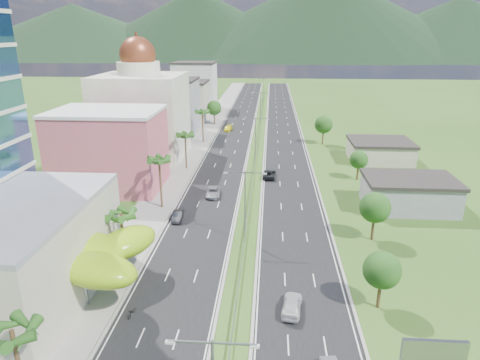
# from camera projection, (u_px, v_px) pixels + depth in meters

# --- Properties ---
(ground) EXTENTS (500.00, 500.00, 0.00)m
(ground) POSITION_uv_depth(u_px,v_px,m) (240.00, 278.00, 54.24)
(ground) COLOR #2D5119
(ground) RESTS_ON ground
(road_left) EXTENTS (11.00, 260.00, 0.04)m
(road_left) POSITION_uv_depth(u_px,v_px,m) (237.00, 128.00, 139.59)
(road_left) COLOR black
(road_left) RESTS_ON ground
(road_right) EXTENTS (11.00, 260.00, 0.04)m
(road_right) POSITION_uv_depth(u_px,v_px,m) (283.00, 128.00, 138.58)
(road_right) COLOR black
(road_right) RESTS_ON ground
(sidewalk_left) EXTENTS (7.00, 260.00, 0.12)m
(sidewalk_left) POSITION_uv_depth(u_px,v_px,m) (208.00, 127.00, 140.22)
(sidewalk_left) COLOR gray
(sidewalk_left) RESTS_ON ground
(median_guardrail) EXTENTS (0.10, 216.06, 0.76)m
(median_guardrail) POSITION_uv_depth(u_px,v_px,m) (258.00, 139.00, 121.91)
(median_guardrail) COLOR gray
(median_guardrail) RESTS_ON ground
(streetlight_median_b) EXTENTS (6.04, 0.25, 11.00)m
(streetlight_median_b) POSITION_uv_depth(u_px,v_px,m) (245.00, 199.00, 61.47)
(streetlight_median_b) COLOR gray
(streetlight_median_b) RESTS_ON ground
(streetlight_median_c) EXTENTS (6.04, 0.25, 11.00)m
(streetlight_median_c) POSITION_uv_depth(u_px,v_px,m) (255.00, 136.00, 99.18)
(streetlight_median_c) COLOR gray
(streetlight_median_c) RESTS_ON ground
(streetlight_median_d) EXTENTS (6.04, 0.25, 11.00)m
(streetlight_median_d) POSITION_uv_depth(u_px,v_px,m) (260.00, 105.00, 141.60)
(streetlight_median_d) COLOR gray
(streetlight_median_d) RESTS_ON ground
(streetlight_median_e) EXTENTS (6.04, 0.25, 11.00)m
(streetlight_median_e) POSITION_uv_depth(u_px,v_px,m) (263.00, 88.00, 184.02)
(streetlight_median_e) COLOR gray
(streetlight_median_e) RESTS_ON ground
(lime_canopy) EXTENTS (18.00, 15.00, 7.40)m
(lime_canopy) POSITION_uv_depth(u_px,v_px,m) (68.00, 253.00, 50.19)
(lime_canopy) COLOR #87BA12
(lime_canopy) RESTS_ON ground
(pink_shophouse) EXTENTS (20.00, 15.00, 15.00)m
(pink_shophouse) POSITION_uv_depth(u_px,v_px,m) (110.00, 151.00, 83.85)
(pink_shophouse) COLOR #CC5468
(pink_shophouse) RESTS_ON ground
(domed_building) EXTENTS (20.00, 20.00, 28.70)m
(domed_building) POSITION_uv_depth(u_px,v_px,m) (142.00, 111.00, 104.27)
(domed_building) COLOR beige
(domed_building) RESTS_ON ground
(midrise_grey) EXTENTS (16.00, 15.00, 16.00)m
(midrise_grey) POSITION_uv_depth(u_px,v_px,m) (170.00, 108.00, 128.87)
(midrise_grey) COLOR gray
(midrise_grey) RESTS_ON ground
(midrise_beige) EXTENTS (16.00, 15.00, 13.00)m
(midrise_beige) POSITION_uv_depth(u_px,v_px,m) (184.00, 102.00, 150.10)
(midrise_beige) COLOR #B9B198
(midrise_beige) RESTS_ON ground
(midrise_white) EXTENTS (16.00, 15.00, 18.00)m
(midrise_white) POSITION_uv_depth(u_px,v_px,m) (195.00, 87.00, 170.97)
(midrise_white) COLOR silver
(midrise_white) RESTS_ON ground
(billboard) EXTENTS (5.20, 0.35, 6.20)m
(billboard) POSITION_uv_depth(u_px,v_px,m) (433.00, 358.00, 34.68)
(billboard) COLOR gray
(billboard) RESTS_ON ground
(shed_near) EXTENTS (15.00, 10.00, 5.00)m
(shed_near) POSITION_uv_depth(u_px,v_px,m) (409.00, 195.00, 75.11)
(shed_near) COLOR gray
(shed_near) RESTS_ON ground
(shed_far) EXTENTS (14.00, 12.00, 4.40)m
(shed_far) POSITION_uv_depth(u_px,v_px,m) (380.00, 152.00, 103.35)
(shed_far) COLOR #B9B198
(shed_far) RESTS_ON ground
(palm_tree_a) EXTENTS (3.60, 3.60, 9.10)m
(palm_tree_a) POSITION_uv_depth(u_px,v_px,m) (12.00, 336.00, 31.93)
(palm_tree_a) COLOR #47301C
(palm_tree_a) RESTS_ON ground
(palm_tree_b) EXTENTS (3.60, 3.60, 8.10)m
(palm_tree_b) POSITION_uv_depth(u_px,v_px,m) (121.00, 217.00, 54.87)
(palm_tree_b) COLOR #47301C
(palm_tree_b) RESTS_ON ground
(palm_tree_c) EXTENTS (3.60, 3.60, 9.60)m
(palm_tree_c) POSITION_uv_depth(u_px,v_px,m) (159.00, 162.00, 73.25)
(palm_tree_c) COLOR #47301C
(palm_tree_c) RESTS_ON ground
(palm_tree_d) EXTENTS (3.60, 3.60, 8.60)m
(palm_tree_d) POSITION_uv_depth(u_px,v_px,m) (185.00, 136.00, 95.25)
(palm_tree_d) COLOR #47301C
(palm_tree_d) RESTS_ON ground
(palm_tree_e) EXTENTS (3.60, 3.60, 9.40)m
(palm_tree_e) POSITION_uv_depth(u_px,v_px,m) (202.00, 113.00, 118.57)
(palm_tree_e) COLOR #47301C
(palm_tree_e) RESTS_ON ground
(leafy_tree_lfar) EXTENTS (4.90, 4.90, 8.05)m
(leafy_tree_lfar) POSITION_uv_depth(u_px,v_px,m) (214.00, 108.00, 143.03)
(leafy_tree_lfar) COLOR #47301C
(leafy_tree_lfar) RESTS_ON ground
(leafy_tree_ra) EXTENTS (4.20, 4.20, 6.90)m
(leafy_tree_ra) POSITION_uv_depth(u_px,v_px,m) (382.00, 270.00, 46.89)
(leafy_tree_ra) COLOR #47301C
(leafy_tree_ra) RESTS_ON ground
(leafy_tree_rb) EXTENTS (4.55, 4.55, 7.47)m
(leafy_tree_rb) POSITION_uv_depth(u_px,v_px,m) (375.00, 208.00, 62.58)
(leafy_tree_rb) COLOR #47301C
(leafy_tree_rb) RESTS_ON ground
(leafy_tree_rc) EXTENTS (3.85, 3.85, 6.33)m
(leafy_tree_rc) POSITION_uv_depth(u_px,v_px,m) (359.00, 160.00, 89.04)
(leafy_tree_rc) COLOR #47301C
(leafy_tree_rc) RESTS_ON ground
(leafy_tree_rd) EXTENTS (4.90, 4.90, 8.05)m
(leafy_tree_rd) POSITION_uv_depth(u_px,v_px,m) (324.00, 125.00, 117.20)
(leafy_tree_rd) COLOR #47301C
(leafy_tree_rd) RESTS_ON ground
(mountain_ridge) EXTENTS (860.00, 140.00, 90.00)m
(mountain_ridge) POSITION_uv_depth(u_px,v_px,m) (323.00, 61.00, 474.42)
(mountain_ridge) COLOR black
(mountain_ridge) RESTS_ON ground
(car_dark_left) EXTENTS (1.80, 4.53, 1.47)m
(car_dark_left) POSITION_uv_depth(u_px,v_px,m) (178.00, 216.00, 70.75)
(car_dark_left) COLOR black
(car_dark_left) RESTS_ON road_left
(car_silver_mid_left) EXTENTS (2.79, 5.61, 1.53)m
(car_silver_mid_left) POSITION_uv_depth(u_px,v_px,m) (213.00, 192.00, 81.05)
(car_silver_mid_left) COLOR #96979D
(car_silver_mid_left) RESTS_ON road_left
(car_yellow_far_left) EXTENTS (2.60, 5.28, 1.48)m
(car_yellow_far_left) POSITION_uv_depth(u_px,v_px,m) (228.00, 128.00, 135.36)
(car_yellow_far_left) COLOR yellow
(car_yellow_far_left) RESTS_ON road_left
(car_white_near_right) EXTENTS (2.69, 5.29, 1.73)m
(car_white_near_right) POSITION_uv_depth(u_px,v_px,m) (292.00, 304.00, 47.41)
(car_white_near_right) COLOR silver
(car_white_near_right) RESTS_ON road_right
(car_dark_far_right) EXTENTS (2.90, 5.71, 1.55)m
(car_dark_far_right) POSITION_uv_depth(u_px,v_px,m) (269.00, 174.00, 91.40)
(car_dark_far_right) COLOR black
(car_dark_far_right) RESTS_ON road_right
(motorcycle) EXTENTS (0.76, 1.94, 1.21)m
(motorcycle) POSITION_uv_depth(u_px,v_px,m) (132.00, 311.00, 46.79)
(motorcycle) COLOR black
(motorcycle) RESTS_ON road_left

